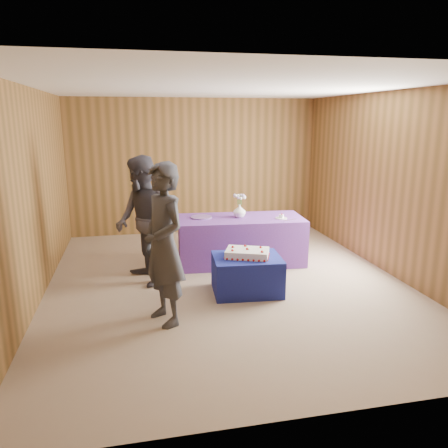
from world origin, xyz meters
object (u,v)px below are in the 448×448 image
object	(u,v)px
serving_table	(241,240)
guest_right	(143,221)
vase	(239,211)
cake_table	(247,274)
sheet_cake	(247,253)
guest_left	(164,245)

from	to	relation	value
serving_table	guest_right	size ratio (longest dim) A/B	1.10
serving_table	vase	distance (m)	0.48
cake_table	guest_right	size ratio (longest dim) A/B	0.49
cake_table	sheet_cake	distance (m)	0.30
vase	guest_left	world-z (taller)	guest_left
sheet_cake	guest_left	world-z (taller)	guest_left
vase	serving_table	bearing A→B (deg)	-69.31
guest_left	cake_table	bearing A→B (deg)	95.99
vase	guest_right	size ratio (longest dim) A/B	0.12
vase	guest_left	distance (m)	2.37
serving_table	guest_left	world-z (taller)	guest_left
vase	guest_left	size ratio (longest dim) A/B	0.11
cake_table	guest_right	bearing A→B (deg)	159.28
vase	sheet_cake	bearing A→B (deg)	-99.24
cake_table	vase	world-z (taller)	vase
guest_left	guest_right	world-z (taller)	guest_left
sheet_cake	guest_left	bearing A→B (deg)	-128.36
guest_right	cake_table	bearing A→B (deg)	46.84
guest_right	vase	bearing A→B (deg)	94.90
vase	guest_left	bearing A→B (deg)	-125.00
cake_table	sheet_cake	xyz separation A→B (m)	(0.00, 0.00, 0.30)
cake_table	guest_right	xyz separation A→B (m)	(-1.34, 0.63, 0.66)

